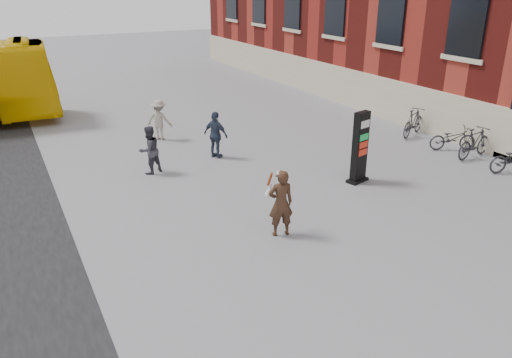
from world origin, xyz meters
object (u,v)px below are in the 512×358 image
woman (281,202)px  bike_7 (413,122)px  bike_6 (452,138)px  info_pylon (360,148)px  bike_5 (475,143)px  pedestrian_b (159,120)px  pedestrian_a (149,150)px  pedestrian_c (216,135)px

woman → bike_7: 10.15m
bike_6 → bike_7: size_ratio=0.92×
info_pylon → bike_5: bearing=-16.1°
pedestrian_b → bike_6: size_ratio=0.93×
pedestrian_a → bike_7: (10.59, -0.87, -0.24)m
pedestrian_a → woman: bearing=85.1°
pedestrian_b → pedestrian_a: bearing=109.0°
pedestrian_a → bike_5: bearing=138.9°
bike_7 → bike_5: bearing=155.7°
bike_5 → bike_6: (0.00, 0.97, -0.11)m
pedestrian_c → pedestrian_a: bearing=68.6°
bike_5 → bike_6: bike_5 is taller
woman → bike_5: 9.14m
info_pylon → bike_5: info_pylon is taller
pedestrian_c → bike_7: bearing=-129.3°
info_pylon → pedestrian_a: (-5.54, 3.74, -0.33)m
info_pylon → bike_7: size_ratio=1.21×
bike_5 → bike_6: size_ratio=1.08×
info_pylon → bike_7: (5.05, 2.87, -0.57)m
pedestrian_c → bike_6: 8.74m
bike_6 → bike_5: bearing=-155.2°
pedestrian_c → bike_7: size_ratio=0.90×
pedestrian_a → bike_5: 11.28m
bike_7 → bike_6: bearing=155.7°
info_pylon → bike_5: size_ratio=1.22×
woman → pedestrian_b: size_ratio=1.08×
pedestrian_a → bike_6: pedestrian_a is taller
bike_6 → info_pylon: bearing=124.3°
pedestrian_c → bike_6: bearing=-142.6°
bike_6 → pedestrian_c: bearing=92.6°
woman → bike_6: bearing=-150.8°
info_pylon → pedestrian_c: info_pylon is taller
woman → pedestrian_a: woman is taller
pedestrian_b → pedestrian_c: 3.20m
pedestrian_a → pedestrian_b: (1.41, 3.40, 0.00)m
pedestrian_a → bike_5: pedestrian_a is taller
woman → pedestrian_b: bearing=-76.3°
info_pylon → pedestrian_a: 6.69m
woman → bike_7: size_ratio=0.93×
pedestrian_b → bike_5: bearing=-176.9°
pedestrian_b → bike_7: bearing=-163.5°
woman → pedestrian_c: bearing=-86.1°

